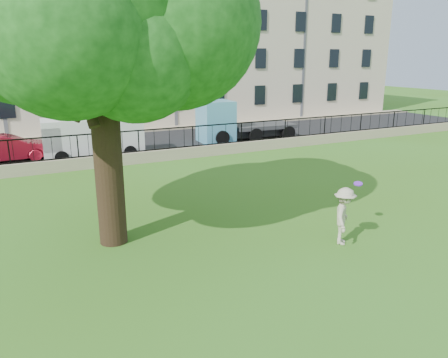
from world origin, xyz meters
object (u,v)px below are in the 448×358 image
man (344,216)px  blue_truck (246,120)px  white_van (93,138)px  red_sedan (8,148)px  frisbee (358,184)px

man → blue_truck: (5.70, 15.97, 0.47)m
white_van → blue_truck: bearing=8.8°
blue_truck → red_sedan: bearing=-176.7°
man → blue_truck: 16.97m
man → frisbee: (1.08, 0.65, 0.67)m
man → red_sedan: size_ratio=0.40×
man → white_van: white_van is taller
blue_truck → white_van: bearing=-171.0°
white_van → blue_truck: size_ratio=0.82×
frisbee → red_sedan: bearing=122.0°
man → white_van: 15.59m
frisbee → red_sedan: size_ratio=0.06×
man → blue_truck: size_ratio=0.27×
white_van → red_sedan: bearing=169.7°
white_van → man: bearing=-70.8°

